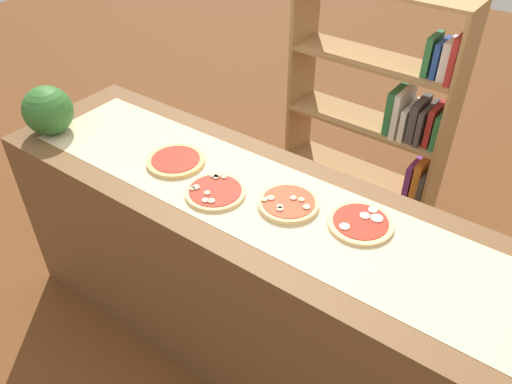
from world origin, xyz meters
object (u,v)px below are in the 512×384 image
Objects in this scene: pizza_mushroom_2 at (288,203)px; bookshelf at (386,132)px; pizza_plain_0 at (176,161)px; pizza_mozzarella_3 at (361,223)px; pizza_mushroom_1 at (215,192)px; watermelon at (48,110)px.

bookshelf reaches higher than pizza_mushroom_2.
pizza_mozzarella_3 is (0.85, 0.10, -0.00)m from pizza_plain_0.
bookshelf is at bearing 107.64° from pizza_mozzarella_3.
pizza_mushroom_1 is at bearing -162.91° from pizza_mozzarella_3.
pizza_mozzarella_3 is 0.17× the size of bookshelf.
pizza_mushroom_1 is at bearing -158.91° from pizza_mushroom_2.
watermelon reaches higher than pizza_plain_0.
watermelon is (-0.66, -0.15, 0.10)m from pizza_plain_0.
pizza_mozzarella_3 is 1.08× the size of watermelon.
bookshelf is (-0.33, 1.03, -0.22)m from pizza_mozzarella_3.
watermelon is 1.77m from bookshelf.
bookshelf is (-0.05, 1.10, -0.23)m from pizza_mushroom_2.
pizza_mushroom_1 is at bearing 4.79° from watermelon.
pizza_mozzarella_3 is at bearing 9.52° from watermelon.
pizza_mushroom_2 is at bearing 4.02° from pizza_plain_0.
pizza_mushroom_2 is 1.24m from watermelon.
pizza_mushroom_2 is at bearing -87.58° from bookshelf.
pizza_mushroom_1 is 1.07× the size of watermelon.
pizza_plain_0 is 1.04× the size of pizza_mushroom_1.
pizza_plain_0 is 1.11× the size of watermelon.
pizza_mushroom_1 is 0.17× the size of bookshelf.
pizza_mozzarella_3 is at bearing 7.03° from pizza_plain_0.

